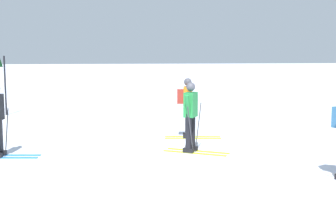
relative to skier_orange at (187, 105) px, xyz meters
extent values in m
plane|color=silver|center=(-1.16, -3.66, -0.96)|extent=(120.00, 120.00, 0.00)
cube|color=silver|center=(-1.16, 16.65, -0.13)|extent=(80.00, 7.69, 1.65)
cube|color=gold|center=(0.19, 0.11, -0.95)|extent=(1.59, 0.35, 0.02)
cube|color=gold|center=(0.15, -0.17, -0.95)|extent=(1.59, 0.35, 0.02)
cube|color=black|center=(0.04, 0.13, -0.89)|extent=(0.28, 0.16, 0.10)
cube|color=black|center=(0.00, -0.14, -0.89)|extent=(0.28, 0.16, 0.10)
cylinder|color=#2D2D33|center=(0.04, 0.13, -0.41)|extent=(0.14, 0.14, 0.85)
cylinder|color=#2D2D33|center=(0.00, -0.14, -0.41)|extent=(0.14, 0.14, 0.85)
cube|color=orange|center=(0.02, 0.00, 0.21)|extent=(0.30, 0.41, 0.60)
cylinder|color=orange|center=(0.08, 0.24, 0.20)|extent=(0.13, 0.27, 0.55)
cylinder|color=orange|center=(0.00, -0.25, 0.20)|extent=(0.13, 0.27, 0.55)
sphere|color=#4C4C56|center=(0.02, 0.00, 0.64)|extent=(0.22, 0.22, 0.22)
cylinder|color=#38383D|center=(0.18, 0.31, -0.38)|extent=(0.08, 0.33, 1.17)
cylinder|color=#38383D|center=(0.06, -0.35, -0.38)|extent=(0.08, 0.33, 1.17)
cube|color=maroon|center=(-0.19, 0.03, 0.23)|extent=(0.22, 0.31, 0.40)
cube|color=#237AC6|center=(-4.64, -1.70, -0.95)|extent=(1.60, 0.32, 0.02)
cube|color=#237AC6|center=(-4.68, -1.98, -0.95)|extent=(1.60, 0.32, 0.02)
cube|color=black|center=(-4.79, -1.68, -0.89)|extent=(0.27, 0.16, 0.10)
cylinder|color=#2D2D33|center=(-4.79, -1.68, -0.41)|extent=(0.14, 0.14, 0.85)
cylinder|color=black|center=(-4.75, -1.57, 0.20)|extent=(0.13, 0.27, 0.55)
cylinder|color=#38383D|center=(-4.66, -1.50, -0.41)|extent=(0.07, 0.34, 1.10)
cube|color=gold|center=(-0.06, -1.87, -0.95)|extent=(1.42, 0.89, 0.02)
cube|color=gold|center=(-0.20, -2.11, -0.95)|extent=(1.42, 0.89, 0.02)
cube|color=black|center=(-0.19, -1.80, -0.89)|extent=(0.28, 0.24, 0.10)
cube|color=black|center=(-0.33, -2.04, -0.89)|extent=(0.28, 0.24, 0.10)
cylinder|color=black|center=(-0.19, -1.80, -0.41)|extent=(0.14, 0.14, 0.85)
cylinder|color=black|center=(-0.33, -2.04, -0.41)|extent=(0.14, 0.14, 0.85)
cube|color=#23843D|center=(-0.26, -1.92, 0.21)|extent=(0.40, 0.45, 0.60)
cylinder|color=#23843D|center=(-0.12, -1.71, 0.20)|extent=(0.21, 0.27, 0.55)
cylinder|color=#23843D|center=(-0.37, -2.14, 0.20)|extent=(0.21, 0.27, 0.55)
sphere|color=#4C4C56|center=(-0.26, -1.92, 0.64)|extent=(0.22, 0.22, 0.22)
cylinder|color=#38383D|center=(-0.03, -1.72, -0.37)|extent=(0.24, 0.38, 1.18)
cylinder|color=#38383D|center=(-0.32, -2.21, -0.37)|extent=(0.24, 0.38, 1.18)
cylinder|color=black|center=(-6.11, 5.90, 0.20)|extent=(0.07, 0.07, 2.31)
camera|label=1|loc=(-2.39, -12.93, 1.45)|focal=49.79mm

